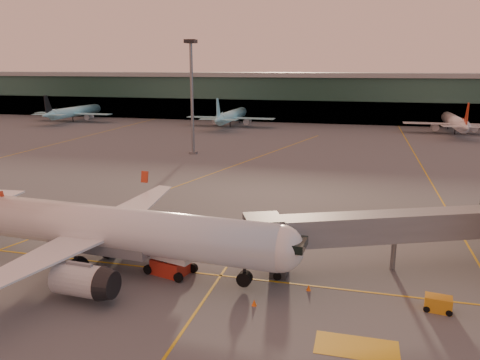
# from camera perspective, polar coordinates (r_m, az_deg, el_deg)

# --- Properties ---
(ground) EXTENTS (600.00, 600.00, 0.00)m
(ground) POSITION_cam_1_polar(r_m,az_deg,el_deg) (43.95, -10.74, -13.37)
(ground) COLOR #4C4F54
(ground) RESTS_ON ground
(taxi_markings) EXTENTS (100.12, 173.00, 0.01)m
(taxi_markings) POSITION_cam_1_polar(r_m,az_deg,el_deg) (85.74, -2.66, 0.31)
(taxi_markings) COLOR gold
(taxi_markings) RESTS_ON ground
(terminal) EXTENTS (400.00, 20.00, 17.60)m
(terminal) POSITION_cam_1_polar(r_m,az_deg,el_deg) (178.20, 8.96, 9.97)
(terminal) COLOR #19382D
(terminal) RESTS_ON ground
(mast_west_near) EXTENTS (2.40, 2.40, 25.60)m
(mast_west_near) POSITION_cam_1_polar(r_m,az_deg,el_deg) (107.98, -5.90, 10.98)
(mast_west_near) COLOR slate
(mast_west_near) RESTS_ON ground
(distant_aircraft_row) EXTENTS (290.00, 34.00, 13.00)m
(distant_aircraft_row) POSITION_cam_1_polar(r_m,az_deg,el_deg) (159.17, 0.39, 6.53)
(distant_aircraft_row) COLOR #94E8F8
(distant_aircraft_row) RESTS_ON ground
(main_airplane) EXTENTS (41.71, 37.57, 12.58)m
(main_airplane) POSITION_cam_1_polar(r_m,az_deg,el_deg) (48.65, -16.61, -5.77)
(main_airplane) COLOR white
(main_airplane) RESTS_ON ground
(jet_bridge) EXTENTS (29.42, 14.74, 6.12)m
(jet_bridge) POSITION_cam_1_polar(r_m,az_deg,el_deg) (49.26, 20.04, -5.51)
(jet_bridge) COLOR slate
(jet_bridge) RESTS_ON ground
(catering_truck) EXTENTS (6.39, 4.02, 4.61)m
(catering_truck) POSITION_cam_1_polar(r_m,az_deg,el_deg) (46.53, -8.78, -8.18)
(catering_truck) COLOR red
(catering_truck) RESTS_ON ground
(gpu_cart) EXTENTS (2.34, 1.59, 1.28)m
(gpu_cart) POSITION_cam_1_polar(r_m,az_deg,el_deg) (43.38, 23.01, -13.75)
(gpu_cart) COLOR orange
(gpu_cart) RESTS_ON ground
(cone_nose) EXTENTS (0.42, 0.42, 0.53)m
(cone_nose) POSITION_cam_1_polar(r_m,az_deg,el_deg) (44.00, 8.37, -12.87)
(cone_nose) COLOR #FF600D
(cone_nose) RESTS_ON ground
(cone_wing_left) EXTENTS (0.49, 0.49, 0.63)m
(cone_wing_left) POSITION_cam_1_polar(r_m,az_deg,el_deg) (63.94, -7.96, -4.22)
(cone_wing_left) COLOR #FF600D
(cone_wing_left) RESTS_ON ground
(cone_fwd) EXTENTS (0.43, 0.43, 0.55)m
(cone_fwd) POSITION_cam_1_polar(r_m,az_deg,el_deg) (41.11, 1.75, -14.73)
(cone_fwd) COLOR #FF600D
(cone_fwd) RESTS_ON ground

